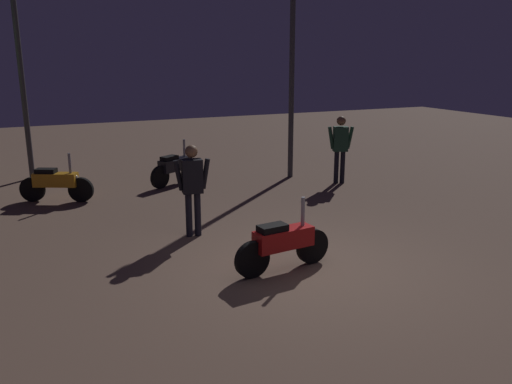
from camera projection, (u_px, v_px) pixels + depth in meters
ground_plane at (313, 268)px, 8.12m from camera, size 40.00×40.00×0.00m
motorcycle_red_foreground at (283, 243)px, 7.95m from camera, size 1.66×0.40×1.11m
motorcycle_black_parked_left at (175, 167)px, 13.34m from camera, size 1.49×0.92×1.11m
motorcycle_orange_parked_right at (56, 183)px, 11.72m from camera, size 1.53×0.83×1.11m
person_rider_beside at (192, 183)px, 9.34m from camera, size 0.67×0.29×1.67m
person_bystander_far at (340, 144)px, 13.29m from camera, size 0.65×0.36×1.72m
streetlamp_near at (292, 49)px, 13.42m from camera, size 0.36×0.36×5.34m
streetlamp_far at (17, 40)px, 13.18m from camera, size 0.36×0.36×5.73m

